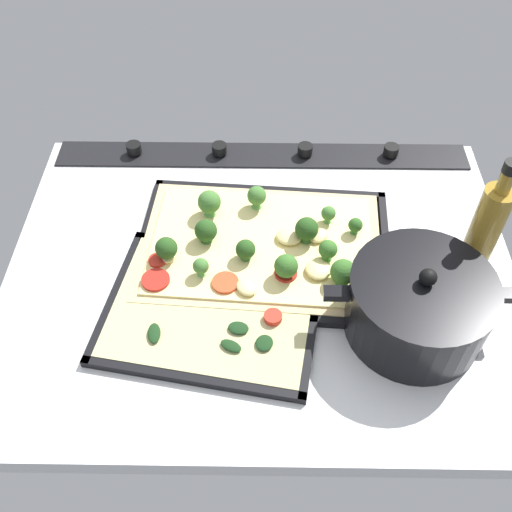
% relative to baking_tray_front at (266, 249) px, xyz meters
% --- Properties ---
extents(ground_plane, '(0.80, 0.63, 0.03)m').
position_rel_baking_tray_front_xyz_m(ground_plane, '(0.00, 0.04, -0.02)').
color(ground_plane, silver).
extents(stove_control_panel, '(0.77, 0.07, 0.03)m').
position_rel_baking_tray_front_xyz_m(stove_control_panel, '(0.00, -0.24, 0.00)').
color(stove_control_panel, black).
rests_on(stove_control_panel, ground_plane).
extents(baking_tray_front, '(0.42, 0.31, 0.01)m').
position_rel_baking_tray_front_xyz_m(baking_tray_front, '(0.00, 0.00, 0.00)').
color(baking_tray_front, black).
rests_on(baking_tray_front, ground_plane).
extents(broccoli_pizza, '(0.40, 0.29, 0.06)m').
position_rel_baking_tray_front_xyz_m(broccoli_pizza, '(-0.00, 0.00, 0.02)').
color(broccoli_pizza, '#D3B77F').
rests_on(broccoli_pizza, baking_tray_front).
extents(baking_tray_back, '(0.35, 0.30, 0.01)m').
position_rel_baking_tray_front_xyz_m(baking_tray_back, '(0.08, 0.12, 0.00)').
color(baking_tray_back, black).
rests_on(baking_tray_back, ground_plane).
extents(veggie_pizza_back, '(0.32, 0.27, 0.02)m').
position_rel_baking_tray_front_xyz_m(veggie_pizza_back, '(0.08, 0.12, 0.01)').
color(veggie_pizza_back, '#C2BD80').
rests_on(veggie_pizza_back, baking_tray_back).
extents(cooking_pot, '(0.27, 0.20, 0.13)m').
position_rel_baking_tray_front_xyz_m(cooking_pot, '(-0.22, 0.14, 0.05)').
color(cooking_pot, black).
rests_on(cooking_pot, ground_plane).
extents(oil_bottle, '(0.04, 0.04, 0.22)m').
position_rel_baking_tray_front_xyz_m(oil_bottle, '(-0.32, 0.04, 0.09)').
color(oil_bottle, olive).
rests_on(oil_bottle, ground_plane).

